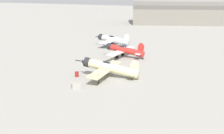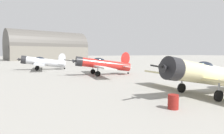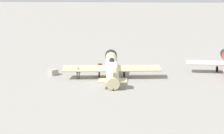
{
  "view_description": "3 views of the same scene",
  "coord_description": "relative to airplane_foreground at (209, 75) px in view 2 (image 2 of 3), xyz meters",
  "views": [
    {
      "loc": [
        -23.47,
        51.81,
        15.3
      ],
      "look_at": [
        0.0,
        0.0,
        1.8
      ],
      "focal_mm": 55.17,
      "sensor_mm": 36.0,
      "label": 1
    },
    {
      "loc": [
        13.13,
        11.48,
        3.43
      ],
      "look_at": [
        4.66,
        -11.13,
        1.6
      ],
      "focal_mm": 30.37,
      "sensor_mm": 36.0,
      "label": 2
    },
    {
      "loc": [
        -42.91,
        -3.21,
        12.18
      ],
      "look_at": [
        0.0,
        0.0,
        1.8
      ],
      "focal_mm": 55.02,
      "sensor_mm": 36.0,
      "label": 3
    }
  ],
  "objects": [
    {
      "name": "airplane_mid_apron",
      "position": [
        3.96,
        -16.21,
        0.04
      ],
      "size": [
        10.35,
        12.05,
        3.62
      ],
      "rotation": [
        0.0,
        0.0,
        6.25
      ],
      "color": "red",
      "rests_on": "ground_plane"
    },
    {
      "name": "airplane_far_line",
      "position": [
        12.43,
        -29.1,
        -0.07
      ],
      "size": [
        9.24,
        11.36,
        3.39
      ],
      "rotation": [
        0.0,
        0.0,
        6.27
      ],
      "color": "#B7BABF",
      "rests_on": "ground_plane"
    },
    {
      "name": "fuel_drum",
      "position": [
        5.15,
        2.14,
        -1.17
      ],
      "size": [
        0.68,
        0.68,
        0.89
      ],
      "color": "maroon",
      "rests_on": "ground_plane"
    },
    {
      "name": "airplane_foreground",
      "position": [
        0.0,
        0.0,
        0.0
      ],
      "size": [
        11.41,
        13.08,
        3.36
      ],
      "rotation": [
        0.0,
        0.0,
        6.39
      ],
      "color": "beige",
      "rests_on": "ground_plane"
    },
    {
      "name": "distant_hangar",
      "position": [
        9.35,
        -88.57,
        3.73
      ],
      "size": [
        40.32,
        26.84,
        15.78
      ],
      "rotation": [
        0.0,
        0.0,
        6.61
      ],
      "color": "slate",
      "rests_on": "ground_plane"
    },
    {
      "name": "ground_plane",
      "position": [
        -0.52,
        -0.05,
        -1.62
      ],
      "size": [
        400.0,
        400.0,
        0.0
      ],
      "primitive_type": "plane",
      "color": "gray"
    }
  ]
}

